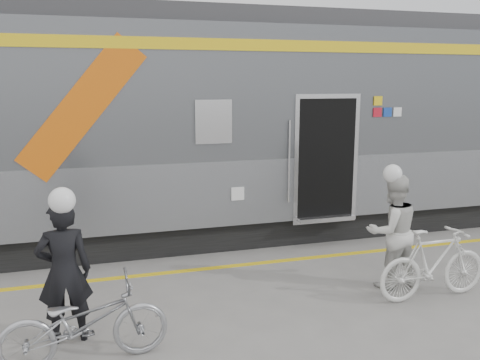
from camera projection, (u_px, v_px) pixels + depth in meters
name	position (u px, v px, depth m)	size (l,w,h in m)	color
ground	(253.00, 332.00, 5.94)	(90.00, 90.00, 0.00)	slate
train	(185.00, 126.00, 9.49)	(24.00, 3.17, 4.10)	black
safety_strip	(211.00, 268.00, 7.96)	(24.00, 0.12, 0.01)	yellow
man	(64.00, 272.00, 5.60)	(0.59, 0.39, 1.63)	black
bicycle_left	(85.00, 323.00, 5.21)	(0.60, 1.71, 0.90)	#9A9CA1
woman	(392.00, 231.00, 7.15)	(0.79, 0.61, 1.62)	silver
bicycle_right	(433.00, 264.00, 6.78)	(0.46, 1.63, 0.98)	silver
helmet_man	(58.00, 187.00, 5.42)	(0.28, 0.28, 0.28)	white
helmet_woman	(396.00, 166.00, 6.97)	(0.26, 0.26, 0.26)	white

